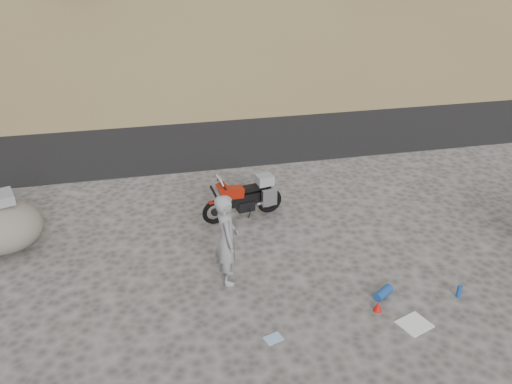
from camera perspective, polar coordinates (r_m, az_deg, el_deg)
ground at (r=9.72m, az=0.45°, el=-10.77°), size 140.00×140.00×0.00m
road at (r=17.60m, az=-6.13°, el=7.21°), size 120.00×7.00×0.05m
motorcycle at (r=11.71m, az=-1.09°, el=-0.64°), size 2.00×0.81×1.20m
man at (r=9.92m, az=-3.21°, el=-9.94°), size 0.47×0.69×1.86m
boulder at (r=11.76m, az=-27.10°, el=-3.52°), size 1.86×1.64×1.27m
gear_white_cloth at (r=9.33m, az=17.66°, el=-14.19°), size 0.63×0.60×0.02m
gear_blue_mat at (r=9.74m, az=14.35°, el=-11.09°), size 0.44×0.37×0.17m
gear_bottle at (r=10.14m, az=22.19°, el=-10.47°), size 0.12×0.12×0.25m
gear_funnel at (r=9.38m, az=13.76°, el=-12.56°), size 0.20×0.20×0.20m
gear_blue_cloth at (r=8.67m, az=2.00°, el=-16.40°), size 0.35×0.30×0.01m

